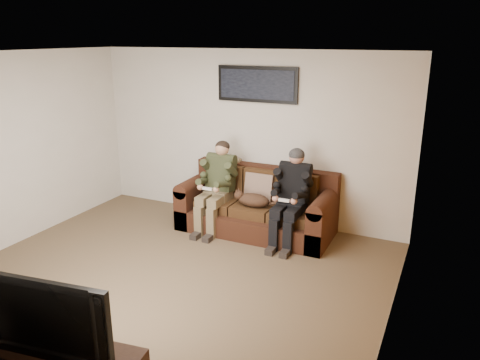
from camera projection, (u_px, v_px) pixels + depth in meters
The scene contains 14 objects.
floor at pixel (169, 279), 5.59m from camera, with size 5.00×5.00×0.00m, color brown.
ceiling at pixel (158, 54), 4.82m from camera, with size 5.00×5.00×0.00m, color silver.
wall_back at pixel (247, 137), 7.15m from camera, with size 5.00×5.00×0.00m, color beige.
wall_left at pixel (6, 152), 6.21m from camera, with size 4.50×4.50×0.00m, color beige.
wall_right at pixel (398, 208), 4.19m from camera, with size 4.50×4.50×0.00m, color beige.
accent_wall_right at pixel (396, 208), 4.20m from camera, with size 4.50×4.50×0.00m, color #A25A10.
sofa at pixel (258, 208), 6.92m from camera, with size 2.23×0.96×0.91m.
throw_pillow at pixel (259, 187), 6.86m from camera, with size 0.43×0.12×0.41m, color #856757.
throw_blanket at pixel (225, 161), 7.26m from camera, with size 0.46×0.22×0.08m, color #B9AD88.
person_left at pixel (217, 181), 6.87m from camera, with size 0.51×0.87×1.30m.
person_right at pixel (292, 191), 6.41m from camera, with size 0.51×0.86×1.31m.
cat at pixel (252, 200), 6.65m from camera, with size 0.66×0.26×0.24m.
framed_poster at pixel (257, 84), 6.81m from camera, with size 1.25×0.05×0.52m.
television at pixel (52, 312), 3.57m from camera, with size 1.17×0.15×0.67m, color black.
Camera 1 is at (2.88, -4.16, 2.79)m, focal length 35.00 mm.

